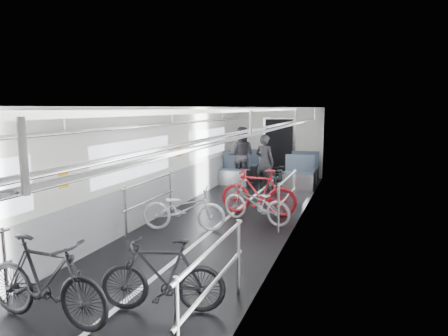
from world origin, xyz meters
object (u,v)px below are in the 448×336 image
object	(u,v)px
bike_right_near	(163,275)
person_seated	(241,155)
bike_left_far	(184,209)
bike_aisle	(278,177)
bike_right_far	(258,192)
bike_right_mid	(256,203)
person_standing	(265,162)
bike_left_mid	(46,281)

from	to	relation	value
bike_right_near	person_seated	distance (m)	8.16
bike_left_far	bike_aisle	distance (m)	4.37
bike_right_far	bike_left_far	bearing A→B (deg)	-34.22
bike_right_mid	bike_right_far	world-z (taller)	bike_right_far
bike_right_mid	person_seated	distance (m)	4.38
person_standing	person_seated	bearing A→B (deg)	-18.97
bike_left_mid	person_seated	bearing A→B (deg)	4.25
bike_left_mid	bike_right_mid	world-z (taller)	bike_left_mid
bike_right_near	person_seated	bearing A→B (deg)	175.03
bike_left_far	person_standing	bearing A→B (deg)	-21.48
bike_right_mid	bike_right_near	bearing A→B (deg)	15.30
person_standing	person_seated	xyz separation A→B (m)	(-0.92, 0.69, 0.09)
bike_left_mid	person_standing	distance (m)	8.02
bike_right_near	bike_left_far	bearing A→B (deg)	-174.84
person_seated	bike_left_mid	bearing A→B (deg)	90.24
bike_right_near	bike_right_far	bearing A→B (deg)	164.78
bike_right_far	person_standing	distance (m)	2.85
bike_left_far	bike_aisle	bearing A→B (deg)	-27.21
person_standing	bike_left_mid	bearing A→B (deg)	103.42
bike_left_far	bike_right_far	size ratio (longest dim) A/B	0.94
bike_left_mid	bike_right_mid	xyz separation A→B (m)	(1.21, 4.61, -0.08)
bike_right_near	bike_right_far	size ratio (longest dim) A/B	0.86
bike_left_mid	bike_right_far	size ratio (longest dim) A/B	0.96
bike_right_near	bike_right_mid	xyz separation A→B (m)	(0.11, 3.95, -0.03)
bike_left_mid	bike_left_far	bearing A→B (deg)	2.11
bike_right_near	bike_aisle	world-z (taller)	bike_right_near
bike_left_far	bike_right_far	distance (m)	1.92
bike_left_mid	bike_aisle	world-z (taller)	bike_left_mid
bike_right_near	person_standing	distance (m)	7.36
bike_left_mid	bike_right_far	distance (m)	5.33
bike_aisle	person_standing	xyz separation A→B (m)	(-0.43, 0.10, 0.41)
bike_right_near	person_standing	xyz separation A→B (m)	(-0.50, 7.33, 0.37)
bike_left_far	bike_right_far	world-z (taller)	bike_right_far
bike_right_far	person_seated	bearing A→B (deg)	-156.33
person_standing	bike_right_mid	bearing A→B (deg)	117.97
bike_aisle	person_seated	distance (m)	1.64
bike_right_mid	person_seated	bearing A→B (deg)	-142.39
bike_right_near	bike_right_far	xyz separation A→B (m)	(0.01, 4.55, 0.07)
person_standing	bike_left_far	bearing A→B (deg)	99.88
bike_aisle	bike_right_mid	bearing A→B (deg)	-83.14
bike_right_near	person_seated	world-z (taller)	person_seated
bike_left_far	person_seated	bearing A→B (deg)	-9.97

